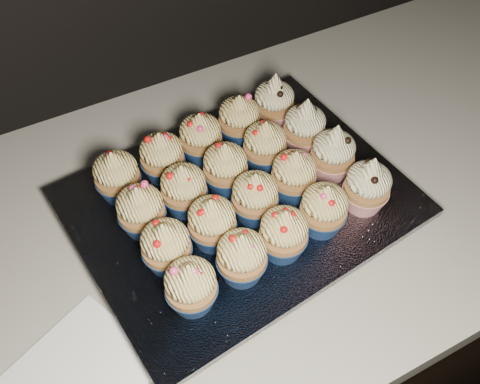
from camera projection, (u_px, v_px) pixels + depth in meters
The scene contains 25 objects.
cabinet at pixel (139, 382), 1.09m from camera, with size 2.40×0.60×0.86m, color black.
worktop at pixel (91, 270), 0.74m from camera, with size 2.44×0.64×0.04m, color beige.
napkin at pixel (83, 371), 0.63m from camera, with size 0.14×0.14×0.00m, color white.
baking_tray at pixel (240, 209), 0.77m from camera, with size 0.41×0.31×0.02m, color black.
foil_lining at pixel (240, 202), 0.75m from camera, with size 0.44×0.35×0.01m, color silver.
cupcake_0 at pixel (191, 286), 0.62m from camera, with size 0.06×0.06×0.08m.
cupcake_1 at pixel (242, 257), 0.64m from camera, with size 0.06×0.06×0.08m.
cupcake_2 at pixel (284, 233), 0.67m from camera, with size 0.06×0.06×0.08m.
cupcake_3 at pixel (324, 209), 0.69m from camera, with size 0.06×0.06×0.08m.
cupcake_4 at pixel (367, 186), 0.71m from camera, with size 0.06×0.06×0.10m.
cupcake_5 at pixel (166, 246), 0.65m from camera, with size 0.06×0.06×0.08m.
cupcake_6 at pixel (212, 222), 0.68m from camera, with size 0.06×0.06×0.08m.
cupcake_7 at pixel (255, 197), 0.70m from camera, with size 0.06×0.06×0.08m.
cupcake_8 at pixel (294, 175), 0.73m from camera, with size 0.06×0.06×0.08m.
cupcake_9 at pixel (333, 153), 0.75m from camera, with size 0.06×0.06×0.10m.
cupcake_10 at pixel (141, 210), 0.69m from camera, with size 0.06×0.06×0.08m.
cupcake_11 at pixel (184, 189), 0.71m from camera, with size 0.06×0.06×0.08m.
cupcake_12 at pixel (225, 167), 0.73m from camera, with size 0.06×0.06×0.08m.
cupcake_13 at pixel (265, 146), 0.76m from camera, with size 0.06×0.06×0.08m.
cupcake_14 at pixel (304, 127), 0.78m from camera, with size 0.06×0.06×0.10m.
cupcake_15 at pixel (117, 176), 0.72m from camera, with size 0.06×0.06×0.08m.
cupcake_16 at pixel (162, 157), 0.75m from camera, with size 0.06×0.06×0.08m.
cupcake_17 at pixel (201, 137), 0.77m from camera, with size 0.06×0.06×0.08m.
cupcake_18 at pixel (239, 119), 0.79m from camera, with size 0.06×0.06×0.08m.
cupcake_19 at pixel (274, 102), 0.81m from camera, with size 0.06×0.06×0.10m.
Camera 1 is at (0.01, 1.27, 1.52)m, focal length 40.00 mm.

